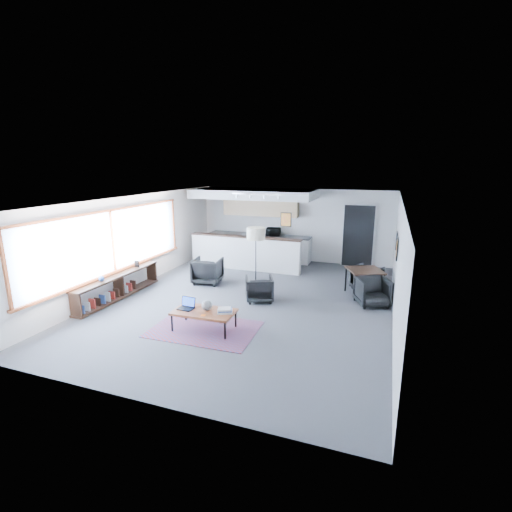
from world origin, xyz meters
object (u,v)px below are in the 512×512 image
(book_stack, at_px, (225,310))
(armchair_left, at_px, (208,269))
(coffee_table, at_px, (204,312))
(laptop, at_px, (187,305))
(microwave, at_px, (273,231))
(armchair_right, at_px, (259,288))
(floor_lamp, at_px, (256,236))
(dining_chair_far, at_px, (367,278))
(dining_chair_near, at_px, (373,292))
(ceramic_pot, at_px, (207,305))
(dining_table, at_px, (365,272))

(book_stack, height_order, armchair_left, armchair_left)
(coffee_table, relative_size, laptop, 3.89)
(microwave, bearing_deg, armchair_right, -86.97)
(coffee_table, relative_size, book_stack, 3.39)
(floor_lamp, relative_size, microwave, 3.52)
(armchair_left, xyz_separation_m, dining_chair_far, (4.49, 1.05, -0.10))
(dining_chair_near, bearing_deg, laptop, -167.56)
(floor_lamp, bearing_deg, armchair_right, -64.66)
(coffee_table, height_order, ceramic_pot, ceramic_pot)
(coffee_table, relative_size, dining_chair_near, 2.02)
(coffee_table, height_order, floor_lamp, floor_lamp)
(armchair_left, height_order, dining_chair_near, armchair_left)
(armchair_left, xyz_separation_m, dining_table, (4.45, 0.45, 0.25))
(book_stack, height_order, dining_table, dining_table)
(microwave, bearing_deg, laptop, -99.80)
(coffee_table, bearing_deg, armchair_right, 73.50)
(book_stack, bearing_deg, armchair_left, 123.11)
(coffee_table, distance_m, dining_table, 4.54)
(armchair_right, distance_m, dining_chair_far, 3.20)
(microwave, bearing_deg, book_stack, -91.64)
(dining_chair_far, bearing_deg, dining_table, 108.81)
(armchair_left, relative_size, armchair_right, 1.17)
(dining_chair_near, height_order, microwave, microwave)
(armchair_left, height_order, microwave, microwave)
(laptop, relative_size, dining_chair_near, 0.52)
(ceramic_pot, bearing_deg, armchair_left, 116.86)
(book_stack, bearing_deg, dining_table, 51.79)
(coffee_table, xyz_separation_m, microwave, (-0.36, 6.11, 0.70))
(laptop, xyz_separation_m, armchair_right, (0.94, 2.02, -0.15))
(armchair_right, bearing_deg, floor_lamp, -88.84)
(laptop, height_order, dining_table, dining_table)
(armchair_right, relative_size, dining_table, 0.62)
(armchair_right, distance_m, dining_chair_near, 2.85)
(armchair_left, height_order, armchair_right, armchair_left)
(book_stack, distance_m, dining_table, 4.19)
(armchair_right, height_order, dining_chair_near, armchair_right)
(ceramic_pot, height_order, microwave, microwave)
(floor_lamp, bearing_deg, coffee_table, -92.47)
(book_stack, relative_size, microwave, 0.79)
(armchair_right, bearing_deg, coffee_table, 51.32)
(floor_lamp, xyz_separation_m, dining_table, (2.92, 0.47, -0.87))
(dining_table, bearing_deg, microwave, 141.10)
(laptop, distance_m, dining_table, 4.81)
(ceramic_pot, xyz_separation_m, armchair_right, (0.48, 1.99, -0.19))
(armchair_right, relative_size, dining_chair_far, 1.13)
(dining_table, bearing_deg, dining_chair_near, -68.93)
(armchair_right, xyz_separation_m, floor_lamp, (-0.40, 0.85, 1.18))
(book_stack, bearing_deg, floor_lamp, 96.59)
(book_stack, xyz_separation_m, dining_chair_far, (2.64, 3.89, -0.16))
(armchair_left, bearing_deg, coffee_table, 106.60)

